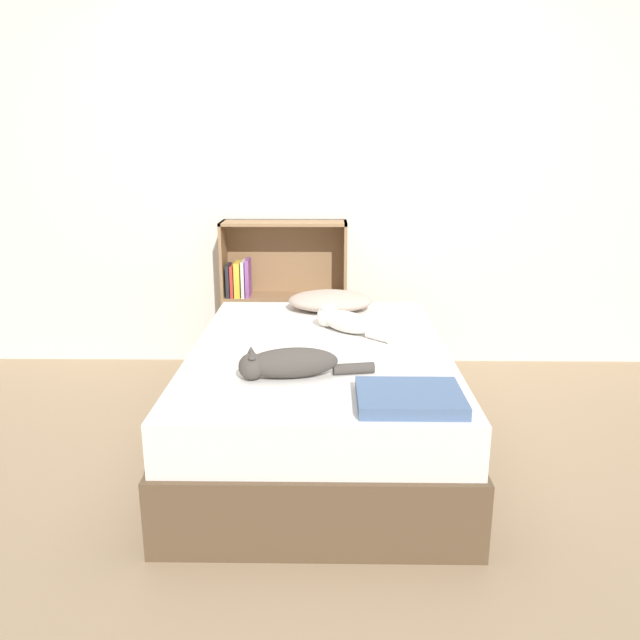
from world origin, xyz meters
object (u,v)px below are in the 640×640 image
object	(u,v)px
bed	(320,399)
cat_light	(343,321)
pillow	(330,301)
bookshelf	(281,293)
cat_dark	(288,364)

from	to	relation	value
bed	cat_light	bearing A→B (deg)	65.98
pillow	bookshelf	size ratio (longest dim) A/B	0.49
bookshelf	pillow	bearing A→B (deg)	-57.79
cat_dark	bookshelf	bearing A→B (deg)	-94.46
bed	cat_dark	xyz separation A→B (m)	(-0.13, -0.43, 0.35)
cat_light	bookshelf	size ratio (longest dim) A/B	0.39
cat_light	bookshelf	distance (m)	1.09
pillow	bookshelf	distance (m)	0.66
bed	cat_light	world-z (taller)	cat_light
pillow	cat_light	world-z (taller)	cat_light
cat_dark	pillow	bearing A→B (deg)	-109.01
pillow	cat_light	bearing A→B (deg)	-81.11
bed	cat_dark	size ratio (longest dim) A/B	3.19
cat_light	bookshelf	world-z (taller)	bookshelf
bed	pillow	xyz separation A→B (m)	(0.06, 0.73, 0.34)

